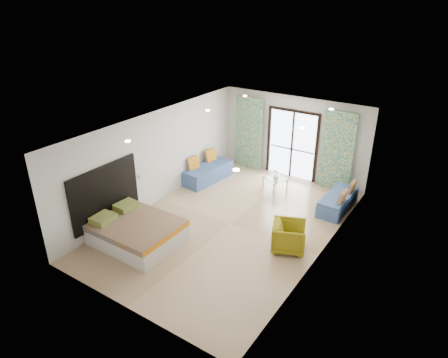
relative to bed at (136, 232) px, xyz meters
The scene contains 24 objects.
floor 2.48m from the bed, 53.16° to the left, with size 5.00×7.50×0.01m, color tan, non-canonical shape.
ceiling 3.45m from the bed, 53.16° to the left, with size 5.00×7.50×0.01m, color silver, non-canonical shape.
wall_back 6.00m from the bed, 75.52° to the left, with size 5.00×0.01×2.70m, color silver, non-canonical shape.
wall_front 2.54m from the bed, 50.28° to the right, with size 5.00×0.01×2.70m, color silver, non-canonical shape.
wall_left 2.46m from the bed, 117.41° to the left, with size 0.01×7.50×2.70m, color silver, non-canonical shape.
wall_right 4.56m from the bed, 26.37° to the left, with size 0.01×7.50×2.70m, color silver, non-canonical shape.
balcony_door 5.96m from the bed, 75.45° to the left, with size 1.76×0.08×2.28m.
balcony_rail 5.93m from the bed, 75.47° to the left, with size 1.52×0.03×0.04m, color #595451.
curtain_left 5.62m from the bed, 90.75° to the left, with size 1.00×0.10×2.50m, color white.
curtain_right 6.39m from the bed, 61.35° to the left, with size 1.00×0.10×2.50m, color white.
downlight_a 2.38m from the bed, 19.92° to the right, with size 0.12×0.12×0.02m, color #FFE0B2.
downlight_b 3.73m from the bed, ahead, with size 0.12×0.12×0.02m, color #FFE0B2.
downlight_c 3.81m from the bed, 88.51° to the left, with size 0.12×0.12×0.02m, color #FFE0B2.
downlight_d 4.77m from the bed, 45.93° to the left, with size 0.12×0.12×0.02m, color #FFE0B2.
downlight_e 5.51m from the bed, 89.11° to the left, with size 0.12×0.12×0.02m, color #FFE0B2.
downlight_f 6.22m from the bed, 59.94° to the left, with size 0.12×0.12×0.02m, color #FFE0B2.
headboard 1.24m from the bed, behind, with size 0.06×2.10×1.50m, color black.
switch_plate 1.77m from the bed, 128.45° to the left, with size 0.02×0.10×0.10m, color silver.
bed is the anchor object (origin of this frame).
daybed_left 3.92m from the bed, 99.37° to the left, with size 0.88×1.87×0.89m.
daybed_right 5.64m from the bed, 50.45° to the left, with size 0.68×1.66×0.81m.
coffee_table 4.72m from the bed, 70.91° to the left, with size 0.80×0.80×0.70m.
vase 4.68m from the bed, 70.15° to the left, with size 0.18×0.19×0.18m, color white.
armchair 3.72m from the bed, 28.69° to the left, with size 0.76×0.72×0.79m, color olive.
Camera 1 is at (4.92, -7.71, 5.65)m, focal length 32.00 mm.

